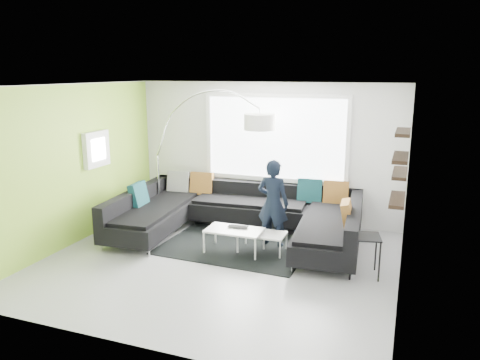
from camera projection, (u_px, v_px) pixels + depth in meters
name	position (u px, v px, depth m)	size (l,w,h in m)	color
ground	(219.00, 262.00, 7.54)	(5.50, 5.50, 0.00)	#939398
room_shell	(225.00, 150.00, 7.30)	(5.54, 5.04, 2.82)	silver
sectional_sofa	(238.00, 217.00, 8.51)	(4.50, 2.98, 0.93)	black
rug	(236.00, 246.00, 8.22)	(2.50, 1.81, 0.01)	black
coffee_table	(248.00, 241.00, 7.93)	(1.22, 0.71, 0.40)	white
arc_lamp	(157.00, 155.00, 9.48)	(2.49, 0.72, 2.68)	silver
side_table	(364.00, 255.00, 7.00)	(0.45, 0.45, 0.62)	black
person	(273.00, 203.00, 8.11)	(0.59, 0.41, 1.54)	black
laptop	(237.00, 228.00, 7.92)	(0.37, 0.26, 0.03)	black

